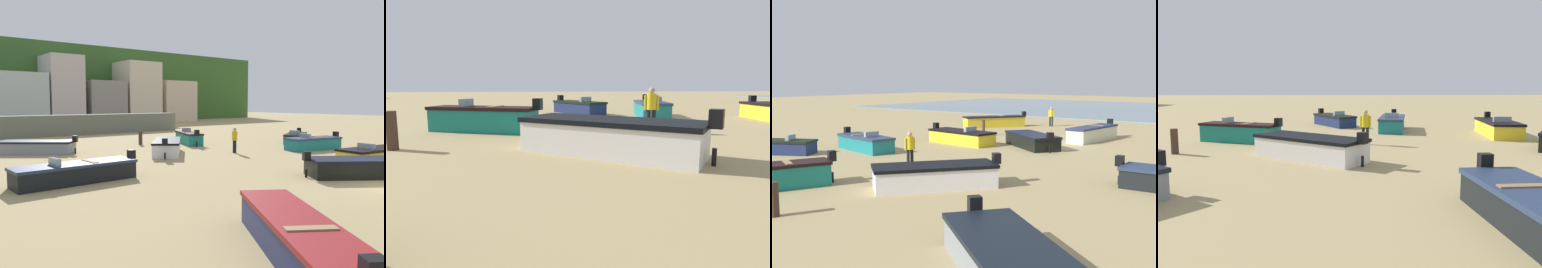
% 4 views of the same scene
% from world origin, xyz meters
% --- Properties ---
extents(headland_hill, '(90.00, 32.00, 12.21)m').
position_xyz_m(headland_hill, '(0.00, 66.00, 6.11)').
color(headland_hill, '#376028').
rests_on(headland_hill, ground).
extents(harbor_pier, '(21.99, 2.40, 1.99)m').
position_xyz_m(harbor_pier, '(-0.76, 30.00, 1.00)').
color(harbor_pier, '#676A5B').
rests_on(harbor_pier, ground).
extents(townhouse_centre_left, '(6.30, 6.17, 7.14)m').
position_xyz_m(townhouse_centre_left, '(-2.33, 47.08, 3.57)').
color(townhouse_centre_left, '#B6C5C0').
rests_on(townhouse_centre_left, ground).
extents(townhouse_centre, '(4.73, 5.92, 9.81)m').
position_xyz_m(townhouse_centre, '(3.45, 46.96, 4.90)').
color(townhouse_centre, beige).
rests_on(townhouse_centre, ground).
extents(townhouse_centre_right, '(5.74, 5.27, 6.45)m').
position_xyz_m(townhouse_centre_right, '(9.53, 46.63, 3.22)').
color(townhouse_centre_right, gray).
rests_on(townhouse_centre_right, ground).
extents(townhouse_right, '(5.88, 5.98, 9.66)m').
position_xyz_m(townhouse_right, '(15.78, 46.99, 4.83)').
color(townhouse_right, beige).
rests_on(townhouse_right, ground).
extents(townhouse_far_right, '(6.47, 6.71, 6.86)m').
position_xyz_m(townhouse_far_right, '(22.74, 47.35, 3.43)').
color(townhouse_far_right, beige).
rests_on(townhouse_far_right, ground).
extents(boat_navy_0, '(3.88, 5.00, 1.16)m').
position_xyz_m(boat_navy_0, '(-9.18, -2.29, 0.43)').
color(boat_navy_0, navy).
rests_on(boat_navy_0, ground).
extents(boat_yellow_1, '(4.80, 2.19, 1.15)m').
position_xyz_m(boat_yellow_1, '(4.30, 2.65, 0.43)').
color(boat_yellow_1, yellow).
rests_on(boat_yellow_1, ground).
extents(boat_black_2, '(4.40, 3.79, 1.13)m').
position_xyz_m(boat_black_2, '(0.05, 1.40, 0.41)').
color(boat_black_2, black).
rests_on(boat_black_2, ground).
extents(boat_black_4, '(5.19, 1.64, 1.11)m').
position_xyz_m(boat_black_4, '(-9.88, 7.79, 0.41)').
color(boat_black_4, black).
rests_on(boat_black_4, ground).
extents(boat_teal_5, '(2.61, 4.23, 1.24)m').
position_xyz_m(boat_teal_5, '(2.42, 16.22, 0.48)').
color(boat_teal_5, '#18776F').
rests_on(boat_teal_5, ground).
extents(boat_grey_7, '(4.66, 4.16, 1.13)m').
position_xyz_m(boat_grey_7, '(-8.53, 17.72, 0.41)').
color(boat_grey_7, gray).
rests_on(boat_grey_7, ground).
extents(boat_white_8, '(4.03, 4.55, 1.20)m').
position_xyz_m(boat_white_8, '(-2.16, 12.56, 0.45)').
color(boat_white_8, white).
rests_on(boat_white_8, ground).
extents(boat_navy_9, '(3.97, 2.96, 1.07)m').
position_xyz_m(boat_navy_9, '(9.69, 11.62, 0.39)').
color(boat_navy_9, navy).
rests_on(boat_navy_9, ground).
extents(boat_teal_10, '(4.38, 2.22, 1.16)m').
position_xyz_m(boat_teal_10, '(6.86, 8.11, 0.44)').
color(boat_teal_10, '#1B767C').
rests_on(boat_teal_10, ground).
extents(mooring_post_mid_beach, '(0.29, 0.29, 1.03)m').
position_xyz_m(mooring_post_mid_beach, '(-0.78, 18.13, 0.52)').
color(mooring_post_mid_beach, '#402C22').
rests_on(mooring_post_mid_beach, ground).
extents(beach_walker_foreground, '(0.42, 0.53, 1.62)m').
position_xyz_m(beach_walker_foreground, '(1.41, 10.19, 0.95)').
color(beach_walker_foreground, black).
rests_on(beach_walker_foreground, ground).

